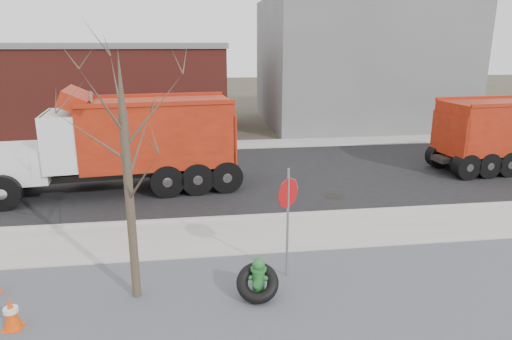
{
  "coord_description": "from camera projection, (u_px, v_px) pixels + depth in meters",
  "views": [
    {
      "loc": [
        -1.86,
        -11.58,
        5.29
      ],
      "look_at": [
        0.04,
        2.12,
        1.4
      ],
      "focal_mm": 32.0,
      "sensor_mm": 36.0,
      "label": 1
    }
  ],
  "objects": [
    {
      "name": "curb",
      "position": [
        257.0,
        216.0,
        14.18
      ],
      "size": [
        60.0,
        0.15,
        0.11
      ],
      "primitive_type": "cube",
      "color": "#9E9B93",
      "rests_on": "ground"
    },
    {
      "name": "sidewalk",
      "position": [
        264.0,
        234.0,
        12.95
      ],
      "size": [
        60.0,
        2.5,
        0.06
      ],
      "primitive_type": "cube",
      "color": "#9E9B93",
      "rests_on": "ground"
    },
    {
      "name": "ground",
      "position": [
        265.0,
        239.0,
        12.72
      ],
      "size": [
        120.0,
        120.0,
        0.0
      ],
      "primitive_type": "plane",
      "color": "#383328",
      "rests_on": "ground"
    },
    {
      "name": "gravel_verge",
      "position": [
        292.0,
        308.0,
        9.38
      ],
      "size": [
        60.0,
        5.0,
        0.03
      ],
      "primitive_type": "cube",
      "color": "slate",
      "rests_on": "ground"
    },
    {
      "name": "road",
      "position": [
        241.0,
        175.0,
        18.72
      ],
      "size": [
        60.0,
        9.4,
        0.02
      ],
      "primitive_type": "cube",
      "color": "black",
      "rests_on": "ground"
    },
    {
      "name": "far_sidewalk",
      "position": [
        230.0,
        145.0,
        24.15
      ],
      "size": [
        60.0,
        2.0,
        0.06
      ],
      "primitive_type": "cube",
      "color": "#9E9B93",
      "rests_on": "ground"
    },
    {
      "name": "dump_truck_red_b",
      "position": [
        124.0,
        140.0,
        16.3
      ],
      "size": [
        9.02,
        3.47,
        3.75
      ],
      "rotation": [
        0.0,
        0.0,
        3.25
      ],
      "color": "black",
      "rests_on": "ground"
    },
    {
      "name": "traffic_cone_near",
      "position": [
        11.0,
        314.0,
        8.62
      ],
      "size": [
        0.35,
        0.35,
        0.67
      ],
      "color": "#EC4207",
      "rests_on": "ground"
    },
    {
      "name": "fire_hydrant",
      "position": [
        258.0,
        280.0,
        9.66
      ],
      "size": [
        0.53,
        0.52,
        0.93
      ],
      "rotation": [
        0.0,
        0.0,
        -0.25
      ],
      "color": "#2B7233",
      "rests_on": "ground"
    },
    {
      "name": "bare_tree",
      "position": [
        125.0,
        148.0,
        8.92
      ],
      "size": [
        3.2,
        3.2,
        5.2
      ],
      "color": "#382D23",
      "rests_on": "ground"
    },
    {
      "name": "building_brick",
      "position": [
        53.0,
        88.0,
        26.89
      ],
      "size": [
        20.2,
        8.2,
        5.3
      ],
      "color": "maroon",
      "rests_on": "ground"
    },
    {
      "name": "stop_sign",
      "position": [
        288.0,
        204.0,
        10.17
      ],
      "size": [
        0.57,
        0.48,
        2.63
      ],
      "rotation": [
        0.0,
        0.0,
        0.3
      ],
      "color": "gray",
      "rests_on": "ground"
    },
    {
      "name": "truck_tire",
      "position": [
        258.0,
        283.0,
        9.61
      ],
      "size": [
        1.01,
        0.94,
        0.8
      ],
      "color": "black",
      "rests_on": "ground"
    },
    {
      "name": "building_grey",
      "position": [
        358.0,
        62.0,
        29.99
      ],
      "size": [
        12.0,
        10.0,
        8.0
      ],
      "color": "slate",
      "rests_on": "ground"
    }
  ]
}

